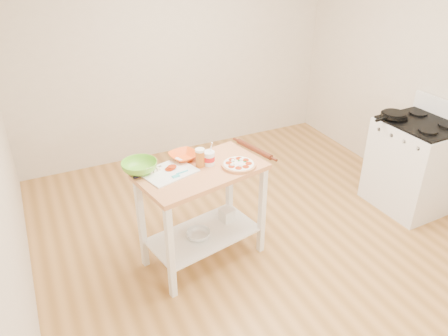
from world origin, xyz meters
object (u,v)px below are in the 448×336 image
spatula (179,174)px  shelf_bin (227,215)px  knife (144,174)px  green_bowl (140,167)px  beer_pint (200,158)px  shelf_glass_bowl (198,235)px  prep_island (203,197)px  orange_bowl (184,156)px  pizza (239,165)px  gas_stove (413,165)px  yogurt_tub (209,158)px  rolling_pin (254,149)px  cutting_board (168,172)px  skillet (393,115)px

spatula → shelf_bin: spatula is taller
knife → green_bowl: green_bowl is taller
shelf_bin → beer_pint: bearing=-171.9°
knife → beer_pint: bearing=-25.3°
spatula → knife: knife is taller
shelf_glass_bowl → prep_island: bearing=28.3°
orange_bowl → shelf_glass_bowl: bearing=-89.1°
pizza → green_bowl: bearing=160.9°
gas_stove → spatula: bearing=175.1°
pizza → yogurt_tub: bearing=147.2°
green_bowl → rolling_pin: bearing=-5.1°
orange_bowl → beer_pint: size_ratio=1.49×
gas_stove → rolling_pin: 1.81m
beer_pint → cutting_board: bearing=177.1°
skillet → rolling_pin: size_ratio=0.96×
skillet → knife: 2.52m
orange_bowl → spatula: bearing=-118.2°
rolling_pin → shelf_glass_bowl: 0.87m
spatula → yogurt_tub: yogurt_tub is taller
knife → beer_pint: beer_pint is taller
pizza → knife: 0.76m
knife → rolling_pin: size_ratio=0.63×
cutting_board → shelf_bin: cutting_board is taller
cutting_board → spatula: bearing=-70.4°
pizza → shelf_bin: 0.62m
green_bowl → rolling_pin: green_bowl is taller
rolling_pin → shelf_bin: rolling_pin is taller
prep_island → shelf_glass_bowl: prep_island is taller
spatula → orange_bowl: 0.28m
knife → green_bowl: size_ratio=0.91×
gas_stove → skillet: 0.57m
gas_stove → skillet: gas_stove is taller
spatula → green_bowl: bearing=133.9°
gas_stove → spatula: 2.50m
orange_bowl → skillet: bearing=-4.3°
green_bowl → beer_pint: beer_pint is taller
orange_bowl → shelf_bin: size_ratio=1.99×
pizza → spatula: bearing=172.6°
prep_island → cutting_board: cutting_board is taller
pizza → shelf_glass_bowl: pizza is taller
gas_stove → knife: gas_stove is taller
orange_bowl → cutting_board: bearing=-140.9°
beer_pint → shelf_glass_bowl: size_ratio=0.75×
skillet → beer_pint: beer_pint is taller
pizza → knife: size_ratio=1.09×
cutting_board → green_bowl: size_ratio=1.66×
pizza → beer_pint: bearing=154.0°
prep_island → orange_bowl: 0.37m
rolling_pin → beer_pint: bearing=-176.1°
beer_pint → rolling_pin: 0.52m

